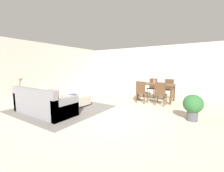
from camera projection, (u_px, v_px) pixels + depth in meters
ground_plane at (109, 114)px, 4.63m from camera, size 10.80×10.80×0.00m
wall_back at (156, 70)px, 8.62m from camera, size 9.00×0.12×2.70m
wall_left at (40, 70)px, 7.29m from camera, size 0.12×11.00×2.70m
area_rug at (62, 108)px, 5.29m from camera, size 3.00×2.80×0.01m
couch at (43, 105)px, 4.70m from camera, size 2.20×0.89×0.86m
ottoman_table at (75, 99)px, 5.77m from camera, size 1.12×0.57×0.40m
side_table at (21, 95)px, 5.43m from camera, size 0.40×0.40×0.57m
table_lamp at (20, 81)px, 5.36m from camera, size 0.26×0.26×0.53m
dining_table at (156, 86)px, 6.49m from camera, size 1.53×0.89×0.76m
dining_chair_near_left at (141, 91)px, 6.02m from camera, size 0.41×0.41×0.92m
dining_chair_near_right at (160, 92)px, 5.64m from camera, size 0.41×0.41×0.92m
dining_chair_far_left at (153, 86)px, 7.39m from camera, size 0.43×0.43×0.92m
dining_chair_far_right at (169, 88)px, 6.97m from camera, size 0.42×0.42×0.92m
vase_centerpiece at (154, 82)px, 6.53m from camera, size 0.10×0.10×0.18m
book_on_ottoman at (73, 94)px, 5.78m from camera, size 0.29×0.24×0.03m
potted_plant at (193, 105)px, 4.05m from camera, size 0.52×0.52×0.74m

